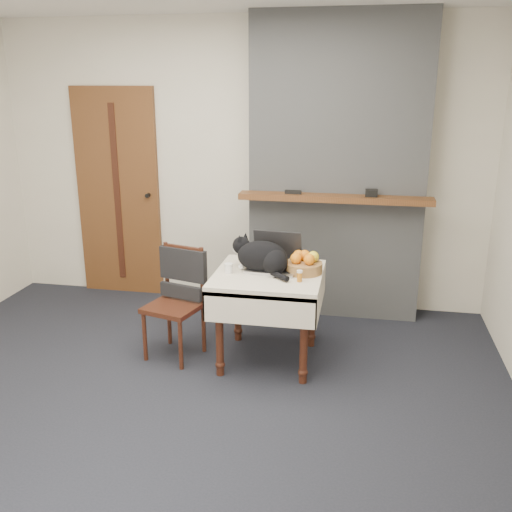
{
  "coord_description": "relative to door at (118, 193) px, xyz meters",
  "views": [
    {
      "loc": [
        1.13,
        -3.13,
        2.04
      ],
      "look_at": [
        0.4,
        0.71,
        0.84
      ],
      "focal_mm": 40.0,
      "sensor_mm": 36.0,
      "label": 1
    }
  ],
  "objects": [
    {
      "name": "fruit_basket",
      "position": [
        1.94,
        -1.16,
        -0.24
      ],
      "size": [
        0.27,
        0.27,
        0.15
      ],
      "color": "olive",
      "rests_on": "side_table"
    },
    {
      "name": "desk_clutter",
      "position": [
        1.83,
        -1.23,
        -0.3
      ],
      "size": [
        0.13,
        0.05,
        0.01
      ],
      "primitive_type": "cube",
      "rotation": [
        0.0,
        0.0,
        0.3
      ],
      "color": "black",
      "rests_on": "side_table"
    },
    {
      "name": "door",
      "position": [
        0.0,
        0.0,
        0.0
      ],
      "size": [
        0.82,
        0.1,
        2.0
      ],
      "color": "brown",
      "rests_on": "ground"
    },
    {
      "name": "pill_bottle",
      "position": [
        1.93,
        -1.37,
        -0.26
      ],
      "size": [
        0.04,
        0.04,
        0.08
      ],
      "color": "#B26615",
      "rests_on": "side_table"
    },
    {
      "name": "chair",
      "position": [
        0.99,
        -1.21,
        -0.46
      ],
      "size": [
        0.47,
        0.46,
        0.85
      ],
      "rotation": [
        0.0,
        0.0,
        -0.27
      ],
      "color": "#3D1710",
      "rests_on": "ground"
    },
    {
      "name": "cream_jar",
      "position": [
        1.4,
        -1.27,
        -0.27
      ],
      "size": [
        0.06,
        0.06,
        0.07
      ],
      "primitive_type": "cylinder",
      "color": "white",
      "rests_on": "side_table"
    },
    {
      "name": "laptop",
      "position": [
        1.71,
        -1.12,
        -0.23
      ],
      "size": [
        0.39,
        0.35,
        0.27
      ],
      "rotation": [
        0.0,
        0.0,
        -0.1
      ],
      "color": "#B7B7BC",
      "rests_on": "side_table"
    },
    {
      "name": "cat",
      "position": [
        1.64,
        -1.2,
        -0.19
      ],
      "size": [
        0.49,
        0.39,
        0.27
      ],
      "rotation": [
        0.0,
        0.0,
        -0.39
      ],
      "color": "black",
      "rests_on": "side_table"
    },
    {
      "name": "chimney",
      "position": [
        2.1,
        -0.13,
        0.3
      ],
      "size": [
        1.62,
        0.48,
        2.6
      ],
      "color": "gray",
      "rests_on": "ground"
    },
    {
      "name": "side_table",
      "position": [
        1.69,
        -1.22,
        -0.41
      ],
      "size": [
        0.78,
        0.78,
        0.7
      ],
      "color": "#3D1710",
      "rests_on": "ground"
    },
    {
      "name": "ground",
      "position": [
        1.2,
        -1.97,
        -1.0
      ],
      "size": [
        4.5,
        4.5,
        0.0
      ],
      "primitive_type": "plane",
      "color": "black",
      "rests_on": "ground"
    },
    {
      "name": "room_shell",
      "position": [
        1.2,
        -1.51,
        0.76
      ],
      "size": [
        4.52,
        4.01,
        2.61
      ],
      "color": "beige",
      "rests_on": "ground"
    }
  ]
}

